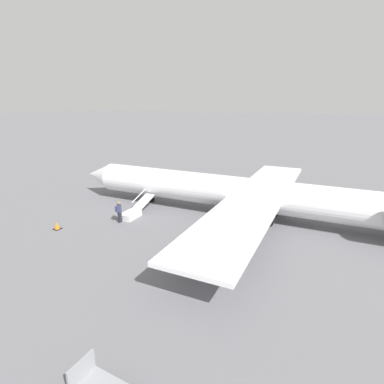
# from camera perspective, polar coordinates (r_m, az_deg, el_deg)

# --- Properties ---
(ground_plane) EXTENTS (600.00, 600.00, 0.00)m
(ground_plane) POSITION_cam_1_polar(r_m,az_deg,el_deg) (25.80, 9.03, -4.56)
(ground_plane) COLOR slate
(airplane_main) EXTENTS (33.51, 25.47, 6.95)m
(airplane_main) POSITION_cam_1_polar(r_m,az_deg,el_deg) (24.89, 11.43, -0.42)
(airplane_main) COLOR white
(airplane_main) RESTS_ON ground
(boarding_stairs) EXTENTS (1.12, 4.03, 1.72)m
(boarding_stairs) POSITION_cam_1_polar(r_m,az_deg,el_deg) (25.83, -11.13, -3.75)
(boarding_stairs) COLOR silver
(boarding_stairs) RESTS_ON ground
(passenger) EXTENTS (0.36, 0.54, 1.74)m
(passenger) POSITION_cam_1_polar(r_m,az_deg,el_deg) (24.53, -13.72, -3.46)
(passenger) COLOR #23232D
(passenger) RESTS_ON ground
(traffic_cone_near_stairs) EXTENTS (0.53, 0.53, 0.58)m
(traffic_cone_near_stairs) POSITION_cam_1_polar(r_m,az_deg,el_deg) (25.05, -24.32, -5.89)
(traffic_cone_near_stairs) COLOR black
(traffic_cone_near_stairs) RESTS_ON ground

